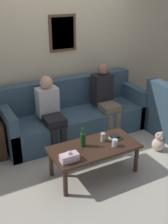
% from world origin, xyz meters
% --- Properties ---
extents(ground_plane, '(16.00, 16.00, 0.00)m').
position_xyz_m(ground_plane, '(0.00, 0.00, 0.00)').
color(ground_plane, beige).
extents(wall_back, '(9.00, 0.08, 2.60)m').
position_xyz_m(wall_back, '(0.00, 0.95, 1.30)').
color(wall_back, beige).
rests_on(wall_back, ground_plane).
extents(couch_main, '(2.48, 0.84, 0.96)m').
position_xyz_m(couch_main, '(0.00, 0.51, 0.33)').
color(couch_main, '#385166').
rests_on(couch_main, ground_plane).
extents(coffee_table, '(1.22, 0.60, 0.44)m').
position_xyz_m(coffee_table, '(-0.28, -0.68, 0.38)').
color(coffee_table, '#382319').
rests_on(coffee_table, ground_plane).
extents(wine_bottle, '(0.08, 0.08, 0.27)m').
position_xyz_m(wine_bottle, '(-0.41, -0.59, 0.55)').
color(wine_bottle, '#19421E').
rests_on(wine_bottle, coffee_table).
extents(drinking_glass, '(0.08, 0.08, 0.10)m').
position_xyz_m(drinking_glass, '(-0.03, -0.80, 0.49)').
color(drinking_glass, silver).
rests_on(drinking_glass, coffee_table).
extents(book_stack, '(0.17, 0.13, 0.06)m').
position_xyz_m(book_stack, '(0.08, -0.63, 0.47)').
color(book_stack, beige).
rests_on(book_stack, coffee_table).
extents(soda_can, '(0.07, 0.07, 0.12)m').
position_xyz_m(soda_can, '(-0.10, -0.61, 0.50)').
color(soda_can, '#BCBCC1').
rests_on(soda_can, coffee_table).
extents(tissue_box, '(0.23, 0.12, 0.15)m').
position_xyz_m(tissue_box, '(-0.72, -0.83, 0.49)').
color(tissue_box, silver).
rests_on(tissue_box, coffee_table).
extents(person_left, '(0.34, 0.60, 1.15)m').
position_xyz_m(person_left, '(-0.50, 0.34, 0.63)').
color(person_left, black).
rests_on(person_left, ground_plane).
extents(person_right, '(0.34, 0.58, 1.22)m').
position_xyz_m(person_right, '(0.53, 0.36, 0.66)').
color(person_right, '#756651').
rests_on(person_right, ground_plane).
extents(teddy_bear, '(0.21, 0.21, 0.32)m').
position_xyz_m(teddy_bear, '(0.94, -0.63, 0.14)').
color(teddy_bear, beige).
rests_on(teddy_bear, ground_plane).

